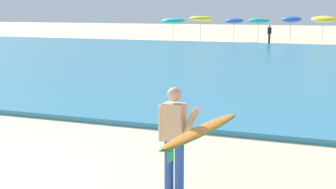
{
  "coord_description": "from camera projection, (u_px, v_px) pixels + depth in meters",
  "views": [
    {
      "loc": [
        5.57,
        -5.45,
        2.92
      ],
      "look_at": [
        2.38,
        3.45,
        1.1
      ],
      "focal_mm": 47.58,
      "sensor_mm": 36.0,
      "label": 1
    }
  ],
  "objects": [
    {
      "name": "sea",
      "position": [
        219.0,
        62.0,
        24.45
      ],
      "size": [
        120.0,
        28.0,
        0.14
      ],
      "primitive_type": "cube",
      "color": "teal",
      "rests_on": "ground"
    },
    {
      "name": "surfer_with_board",
      "position": [
        188.0,
        133.0,
        6.88
      ],
      "size": [
        1.12,
        2.77,
        1.73
      ],
      "color": "#284CA3",
      "rests_on": "ground"
    },
    {
      "name": "beach_umbrella_0",
      "position": [
        173.0,
        21.0,
        41.53
      ],
      "size": [
        2.23,
        2.23,
        2.14
      ],
      "color": "beige",
      "rests_on": "ground"
    },
    {
      "name": "beach_umbrella_1",
      "position": [
        201.0,
        19.0,
        40.89
      ],
      "size": [
        2.21,
        2.24,
        2.38
      ],
      "color": "beige",
      "rests_on": "ground"
    },
    {
      "name": "beach_umbrella_2",
      "position": [
        234.0,
        21.0,
        40.54
      ],
      "size": [
        1.72,
        1.72,
        2.13
      ],
      "color": "beige",
      "rests_on": "ground"
    },
    {
      "name": "beach_umbrella_3",
      "position": [
        259.0,
        21.0,
        39.1
      ],
      "size": [
        1.88,
        1.91,
        2.21
      ],
      "color": "beige",
      "rests_on": "ground"
    },
    {
      "name": "beach_umbrella_4",
      "position": [
        291.0,
        19.0,
        38.35
      ],
      "size": [
        1.75,
        1.76,
        2.35
      ],
      "color": "beige",
      "rests_on": "ground"
    },
    {
      "name": "beach_umbrella_5",
      "position": [
        324.0,
        19.0,
        38.34
      ],
      "size": [
        2.09,
        2.12,
        2.42
      ],
      "color": "beige",
      "rests_on": "ground"
    },
    {
      "name": "beachgoer_near_row_left",
      "position": [
        269.0,
        34.0,
        38.06
      ],
      "size": [
        0.32,
        0.2,
        1.58
      ],
      "color": "#383842",
      "rests_on": "ground"
    }
  ]
}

